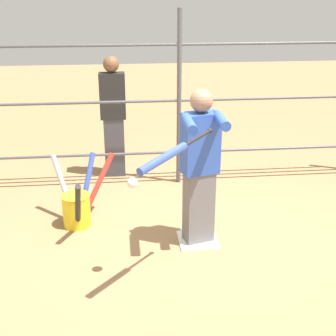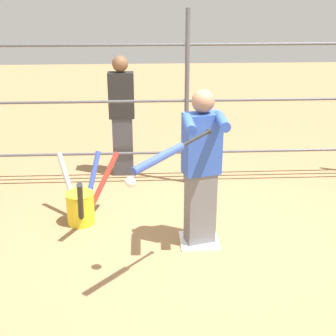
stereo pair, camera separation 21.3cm
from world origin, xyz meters
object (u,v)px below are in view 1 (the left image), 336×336
at_px(batter, 200,164).
at_px(softball_in_flight, 133,183).
at_px(bat_bucket, 78,205).
at_px(bystander_behind_fence, 113,115).
at_px(baseball_bat_swinging, 169,155).

distance_m(batter, softball_in_flight, 0.89).
bearing_deg(batter, bat_bucket, -22.52).
bearing_deg(bystander_behind_fence, bat_bucket, 74.00).
bearing_deg(bat_bucket, bystander_behind_fence, -106.00).
height_order(baseball_bat_swinging, bat_bucket, baseball_bat_swinging).
distance_m(baseball_bat_swinging, bystander_behind_fence, 2.84).
distance_m(batter, bystander_behind_fence, 2.15).
bearing_deg(batter, bystander_behind_fence, -66.70).
height_order(softball_in_flight, bystander_behind_fence, bystander_behind_fence).
xyz_separation_m(softball_in_flight, bat_bucket, (0.58, -1.10, -0.71)).
distance_m(batter, baseball_bat_swinging, 0.98).
distance_m(batter, bat_bucket, 1.51).
distance_m(bat_bucket, bystander_behind_fence, 1.63).
bearing_deg(softball_in_flight, batter, -139.96).
bearing_deg(baseball_bat_swinging, softball_in_flight, -38.93).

